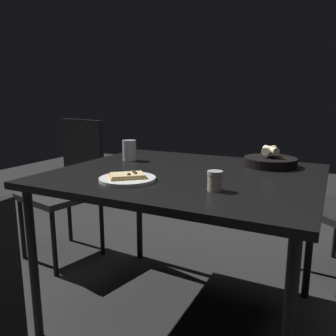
{
  "coord_description": "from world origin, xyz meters",
  "views": [
    {
      "loc": [
        -1.41,
        -0.61,
        1.09
      ],
      "look_at": [
        -0.01,
        0.09,
        0.77
      ],
      "focal_mm": 35.99,
      "sensor_mm": 36.0,
      "label": 1
    }
  ],
  "objects_px": {
    "bread_basket": "(270,161)",
    "chair_near": "(70,179)",
    "beer_glass": "(129,152)",
    "pepper_shaker": "(215,182)",
    "dining_table": "(186,184)",
    "pizza_plate": "(128,178)"
  },
  "relations": [
    {
      "from": "bread_basket",
      "to": "chair_near",
      "type": "xyz_separation_m",
      "value": [
        -0.01,
        1.33,
        -0.24
      ]
    },
    {
      "from": "beer_glass",
      "to": "chair_near",
      "type": "distance_m",
      "value": 0.68
    },
    {
      "from": "bread_basket",
      "to": "pepper_shaker",
      "type": "xyz_separation_m",
      "value": [
        -0.57,
        0.1,
        0.01
      ]
    },
    {
      "from": "bread_basket",
      "to": "beer_glass",
      "type": "distance_m",
      "value": 0.75
    },
    {
      "from": "beer_glass",
      "to": "pepper_shaker",
      "type": "bearing_deg",
      "value": -121.6
    },
    {
      "from": "dining_table",
      "to": "beer_glass",
      "type": "relative_size",
      "value": 10.58
    },
    {
      "from": "bread_basket",
      "to": "beer_glass",
      "type": "relative_size",
      "value": 2.33
    },
    {
      "from": "dining_table",
      "to": "pizza_plate",
      "type": "relative_size",
      "value": 5.02
    },
    {
      "from": "pepper_shaker",
      "to": "bread_basket",
      "type": "bearing_deg",
      "value": -10.15
    },
    {
      "from": "pepper_shaker",
      "to": "chair_near",
      "type": "bearing_deg",
      "value": 65.75
    },
    {
      "from": "pizza_plate",
      "to": "pepper_shaker",
      "type": "bearing_deg",
      "value": -87.76
    },
    {
      "from": "dining_table",
      "to": "bread_basket",
      "type": "bearing_deg",
      "value": -45.4
    },
    {
      "from": "dining_table",
      "to": "chair_near",
      "type": "xyz_separation_m",
      "value": [
        0.31,
        1.01,
        -0.15
      ]
    },
    {
      "from": "dining_table",
      "to": "beer_glass",
      "type": "bearing_deg",
      "value": 70.68
    },
    {
      "from": "pepper_shaker",
      "to": "chair_near",
      "type": "relative_size",
      "value": 0.08
    },
    {
      "from": "pizza_plate",
      "to": "bread_basket",
      "type": "xyz_separation_m",
      "value": [
        0.58,
        -0.48,
        0.02
      ]
    },
    {
      "from": "beer_glass",
      "to": "bread_basket",
      "type": "bearing_deg",
      "value": -76.11
    },
    {
      "from": "bread_basket",
      "to": "chair_near",
      "type": "height_order",
      "value": "chair_near"
    },
    {
      "from": "bread_basket",
      "to": "beer_glass",
      "type": "height_order",
      "value": "beer_glass"
    },
    {
      "from": "beer_glass",
      "to": "pepper_shaker",
      "type": "xyz_separation_m",
      "value": [
        -0.39,
        -0.63,
        -0.02
      ]
    },
    {
      "from": "pepper_shaker",
      "to": "chair_near",
      "type": "height_order",
      "value": "chair_near"
    },
    {
      "from": "chair_near",
      "to": "dining_table",
      "type": "bearing_deg",
      "value": -107.07
    }
  ]
}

